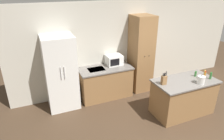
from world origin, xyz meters
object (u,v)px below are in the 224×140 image
object	(u,v)px
spice_bottle_tall_dark	(200,77)
spice_bottle_amber_oil	(205,74)
kettle	(201,80)
microwave	(114,60)
pantry_cabinet	(141,54)
knife_block	(164,80)
refrigerator	(61,73)
spice_bottle_pale_salt	(205,73)
spice_bottle_short_red	(211,76)
spice_bottle_green_herb	(195,74)

from	to	relation	value
spice_bottle_tall_dark	spice_bottle_amber_oil	bearing A→B (deg)	10.35
kettle	spice_bottle_tall_dark	bearing A→B (deg)	49.94
spice_bottle_tall_dark	microwave	bearing A→B (deg)	132.72
pantry_cabinet	knife_block	size ratio (longest dim) A/B	6.99
knife_block	spice_bottle_tall_dark	size ratio (longest dim) A/B	3.21
refrigerator	spice_bottle_pale_salt	size ratio (longest dim) A/B	14.45
knife_block	spice_bottle_tall_dark	bearing A→B (deg)	-5.57
knife_block	spice_bottle_tall_dark	world-z (taller)	knife_block
spice_bottle_short_red	spice_bottle_pale_salt	bearing A→B (deg)	78.13
knife_block	spice_bottle_amber_oil	xyz separation A→B (m)	(1.19, -0.06, -0.04)
knife_block	kettle	xyz separation A→B (m)	(0.81, -0.30, -0.02)
refrigerator	knife_block	world-z (taller)	refrigerator
spice_bottle_amber_oil	spice_bottle_tall_dark	bearing A→B (deg)	-169.65
knife_block	kettle	size ratio (longest dim) A/B	1.53
kettle	spice_bottle_green_herb	bearing A→B (deg)	63.15
refrigerator	spice_bottle_short_red	size ratio (longest dim) A/B	10.82
refrigerator	pantry_cabinet	size ratio (longest dim) A/B	0.85
spice_bottle_tall_dark	kettle	distance (m)	0.27
microwave	spice_bottle_pale_salt	world-z (taller)	microwave
spice_bottle_tall_dark	refrigerator	bearing A→B (deg)	153.51
microwave	spice_bottle_pale_salt	xyz separation A→B (m)	(1.80, -1.56, -0.07)
spice_bottle_amber_oil	kettle	xyz separation A→B (m)	(-0.38, -0.24, 0.02)
spice_bottle_amber_oil	kettle	distance (m)	0.46
spice_bottle_amber_oil	spice_bottle_short_red	bearing A→B (deg)	-85.68
refrigerator	spice_bottle_amber_oil	xyz separation A→B (m)	(3.26, -1.48, 0.01)
kettle	microwave	bearing A→B (deg)	126.12
microwave	spice_bottle_green_herb	bearing A→B (deg)	-44.80
spice_bottle_green_herb	spice_bottle_amber_oil	bearing A→B (deg)	-24.98
knife_block	spice_bottle_pale_salt	size ratio (longest dim) A/B	2.43
knife_block	spice_bottle_tall_dark	xyz separation A→B (m)	(0.98, -0.10, -0.07)
pantry_cabinet	spice_bottle_amber_oil	world-z (taller)	pantry_cabinet
spice_bottle_short_red	refrigerator	bearing A→B (deg)	153.43
spice_bottle_tall_dark	spice_bottle_green_herb	world-z (taller)	spice_bottle_green_herb
spice_bottle_pale_salt	kettle	world-z (taller)	kettle
knife_block	spice_bottle_short_red	world-z (taller)	knife_block
spice_bottle_tall_dark	spice_bottle_pale_salt	xyz separation A→B (m)	(0.27, 0.10, 0.01)
spice_bottle_tall_dark	kettle	size ratio (longest dim) A/B	0.48
pantry_cabinet	spice_bottle_pale_salt	world-z (taller)	pantry_cabinet
pantry_cabinet	kettle	world-z (taller)	pantry_cabinet
microwave	knife_block	size ratio (longest dim) A/B	1.39
spice_bottle_tall_dark	spice_bottle_green_herb	bearing A→B (deg)	89.60
refrigerator	spice_bottle_short_red	bearing A→B (deg)	-26.57
spice_bottle_short_red	spice_bottle_green_herb	size ratio (longest dim) A/B	1.29
pantry_cabinet	spice_bottle_green_herb	world-z (taller)	pantry_cabinet
refrigerator	kettle	xyz separation A→B (m)	(2.88, -1.73, 0.04)
spice_bottle_green_herb	kettle	xyz separation A→B (m)	(-0.17, -0.34, 0.03)
spice_bottle_tall_dark	spice_bottle_green_herb	size ratio (longest dim) A/B	0.73
knife_block	spice_bottle_short_red	size ratio (longest dim) A/B	1.82
pantry_cabinet	kettle	bearing A→B (deg)	-72.71
microwave	spice_bottle_green_herb	distance (m)	2.16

